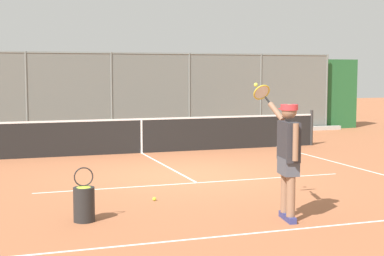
# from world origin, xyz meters

# --- Properties ---
(ground_plane) EXTENTS (60.00, 60.00, 0.00)m
(ground_plane) POSITION_xyz_m (0.00, 0.00, 0.00)
(ground_plane) COLOR #A8603D
(court_line_markings) EXTENTS (8.33, 8.41, 0.01)m
(court_line_markings) POSITION_xyz_m (0.00, 1.28, 0.00)
(court_line_markings) COLOR white
(court_line_markings) RESTS_ON ground
(fence_backdrop) EXTENTS (19.69, 1.37, 2.88)m
(fence_backdrop) POSITION_xyz_m (-0.00, -8.45, 1.34)
(fence_backdrop) COLOR slate
(fence_backdrop) RESTS_ON ground
(tennis_net) EXTENTS (10.71, 0.09, 1.07)m
(tennis_net) POSITION_xyz_m (0.00, -3.71, 0.49)
(tennis_net) COLOR #2D2D2D
(tennis_net) RESTS_ON ground
(tennis_player) EXTENTS (0.33, 1.46, 2.06)m
(tennis_player) POSITION_xyz_m (-0.30, 4.15, 1.05)
(tennis_player) COLOR navy
(tennis_player) RESTS_ON ground
(tennis_ball_near_net) EXTENTS (0.07, 0.07, 0.07)m
(tennis_ball_near_net) POSITION_xyz_m (1.25, 2.22, 0.03)
(tennis_ball_near_net) COLOR #CCDB33
(tennis_ball_near_net) RESTS_ON ground
(ball_basket) EXTENTS (0.32, 0.32, 0.83)m
(ball_basket) POSITION_xyz_m (2.62, 3.25, 0.30)
(ball_basket) COLOR black
(ball_basket) RESTS_ON ground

